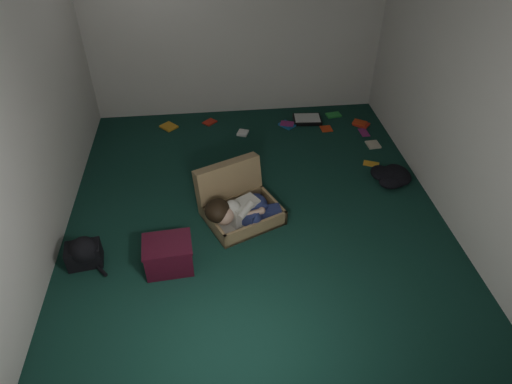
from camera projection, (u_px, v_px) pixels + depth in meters
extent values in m
plane|color=#13382E|center=(254.00, 208.00, 5.03)|extent=(4.50, 4.50, 0.00)
plane|color=white|center=(236.00, 22.00, 5.97)|extent=(4.50, 0.00, 4.50)
plane|color=white|center=(299.00, 295.00, 2.47)|extent=(4.50, 0.00, 4.50)
plane|color=white|center=(31.00, 114.00, 4.05)|extent=(0.00, 4.50, 4.50)
plane|color=white|center=(460.00, 91.00, 4.40)|extent=(0.00, 4.50, 4.50)
cube|color=#A28559|center=(244.00, 215.00, 4.81)|extent=(0.89, 0.78, 0.17)
cube|color=beige|center=(245.00, 218.00, 4.84)|extent=(0.80, 0.70, 0.02)
cube|color=#A28559|center=(229.00, 185.00, 4.93)|extent=(0.77, 0.50, 0.54)
cube|color=beige|center=(244.00, 211.00, 4.73)|extent=(0.36, 0.32, 0.23)
sphere|color=tan|center=(224.00, 215.00, 4.58)|extent=(0.20, 0.20, 0.20)
ellipsoid|color=black|center=(218.00, 211.00, 4.58)|extent=(0.27, 0.28, 0.23)
ellipsoid|color=navy|center=(256.00, 205.00, 4.80)|extent=(0.24, 0.28, 0.23)
cube|color=navy|center=(255.00, 215.00, 4.70)|extent=(0.29, 0.29, 0.15)
cube|color=navy|center=(268.00, 212.00, 4.77)|extent=(0.26, 0.15, 0.12)
sphere|color=white|center=(275.00, 209.00, 4.84)|extent=(0.12, 0.12, 0.12)
sphere|color=white|center=(279.00, 214.00, 4.80)|extent=(0.11, 0.11, 0.11)
cylinder|color=tan|center=(254.00, 213.00, 4.63)|extent=(0.20, 0.13, 0.07)
cube|color=#420D1D|center=(169.00, 256.00, 4.27)|extent=(0.46, 0.37, 0.29)
cube|color=#420D1D|center=(167.00, 244.00, 4.18)|extent=(0.48, 0.39, 0.02)
cube|color=black|center=(307.00, 119.00, 6.53)|extent=(0.42, 0.33, 0.05)
cube|color=white|center=(307.00, 118.00, 6.51)|extent=(0.37, 0.28, 0.01)
cube|color=gold|center=(169.00, 127.00, 6.39)|extent=(0.18, 0.14, 0.02)
cube|color=red|center=(210.00, 122.00, 6.50)|extent=(0.23, 0.22, 0.02)
cube|color=white|center=(243.00, 133.00, 6.26)|extent=(0.18, 0.21, 0.02)
cube|color=#1D5E9E|center=(287.00, 125.00, 6.43)|extent=(0.19, 0.22, 0.02)
cube|color=red|center=(326.00, 129.00, 6.36)|extent=(0.23, 0.21, 0.02)
cube|color=green|center=(333.00, 115.00, 6.66)|extent=(0.19, 0.15, 0.02)
cube|color=#93246D|center=(364.00, 132.00, 6.28)|extent=(0.23, 0.22, 0.02)
cube|color=beige|center=(373.00, 145.00, 6.03)|extent=(0.17, 0.20, 0.02)
cube|color=gold|center=(371.00, 164.00, 5.69)|extent=(0.20, 0.22, 0.02)
cube|color=red|center=(361.00, 124.00, 6.45)|extent=(0.22, 0.20, 0.02)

